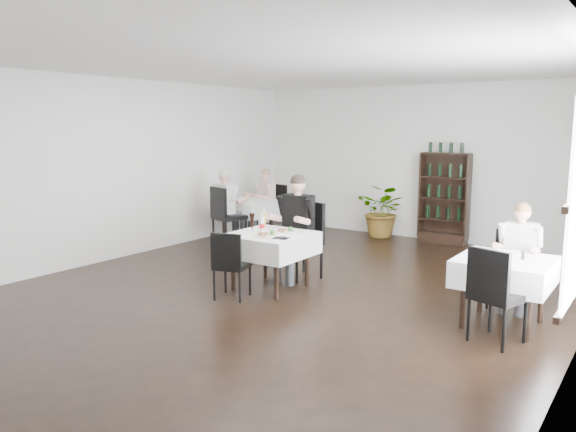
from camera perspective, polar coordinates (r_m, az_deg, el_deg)
The scene contains 23 objects.
room_shell at distance 7.35m, azimuth 0.06°, elevation 3.57°, with size 9.00×9.00×9.00m.
wine_shelf at distance 11.02m, azimuth 15.57°, elevation 1.68°, with size 0.90×0.28×1.75m.
main_table at distance 7.66m, azimuth -1.79°, elevation -2.86°, with size 1.03×1.03×0.77m.
left_table at distance 11.05m, azimuth -4.10°, elevation 0.83°, with size 0.98×0.98×0.77m.
right_table at distance 6.68m, azimuth 21.14°, elevation -5.29°, with size 0.98×0.98×0.77m.
potted_tree at distance 11.40m, azimuth 9.65°, elevation 0.54°, with size 0.96×0.83×1.07m, color #28581E.
main_chair_far at distance 8.24m, azimuth 1.80°, elevation -1.90°, with size 0.66×0.66×1.11m.
main_chair_near at distance 7.22m, azimuth -5.94°, elevation -4.59°, with size 0.51×0.51×0.89m.
left_chair_far at distance 11.56m, azimuth -1.41°, elevation 1.04°, with size 0.56×0.56×1.02m.
left_chair_near at distance 10.41m, azimuth -6.42°, elevation 0.35°, with size 0.63×0.64×1.11m.
right_chair_far at distance 7.45m, azimuth 21.64°, elevation -4.53°, with size 0.43×0.43×0.94m.
right_chair_near at distance 6.09m, azimuth 20.20°, elevation -7.04°, with size 0.57×0.58×1.01m.
diner_main at distance 8.04m, azimuth 0.71°, elevation -0.34°, with size 0.58×0.58×1.53m.
diner_left_far at distance 11.48m, azimuth -2.55°, elevation 1.98°, with size 0.59×0.63×1.35m.
diner_left_near at distance 10.50m, azimuth -6.13°, elevation 1.53°, with size 0.58×0.61×1.43m.
diner_right_far at distance 7.29m, azimuth 22.43°, elevation -3.04°, with size 0.49×0.49×1.31m.
plate_far at distance 7.68m, azimuth -0.27°, elevation -1.55°, with size 0.33×0.33×0.08m.
plate_near at distance 7.41m, azimuth -2.18°, elevation -1.94°, with size 0.33×0.33×0.09m.
pilsner_dark at distance 7.76m, azimuth -3.67°, elevation -0.62°, with size 0.07×0.07×0.32m.
pilsner_lager at distance 7.73m, azimuth -2.42°, elevation -0.62°, with size 0.08×0.08×0.32m.
coke_bottle at distance 7.66m, azimuth -2.66°, elevation -0.87°, with size 0.07×0.07×0.28m.
napkin_cutlery at distance 7.28m, azimuth -0.74°, elevation -2.24°, with size 0.22×0.21×0.02m.
pepper_mill at distance 6.65m, azimuth 22.76°, elevation -3.72°, with size 0.04×0.04×0.09m, color black.
Camera 1 is at (4.16, -6.02, 2.21)m, focal length 35.00 mm.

